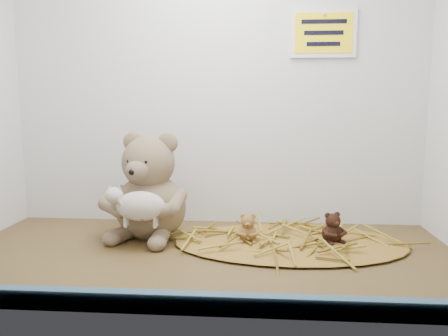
# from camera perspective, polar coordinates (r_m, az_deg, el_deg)

# --- Properties ---
(alcove_shell) EXTENTS (1.20, 0.60, 0.90)m
(alcove_shell) POSITION_cam_1_polar(r_m,az_deg,el_deg) (1.09, -1.96, 13.43)
(alcove_shell) COLOR #3E2D15
(alcove_shell) RESTS_ON ground
(front_rail) EXTENTS (1.19, 0.02, 0.04)m
(front_rail) POSITION_cam_1_polar(r_m,az_deg,el_deg) (0.78, -4.92, -17.14)
(front_rail) COLOR #38586C
(front_rail) RESTS_ON shelf_floor
(straw_bed) EXTENTS (0.59, 0.34, 0.01)m
(straw_bed) POSITION_cam_1_polar(r_m,az_deg,el_deg) (1.13, 8.56, -9.61)
(straw_bed) COLOR brown
(straw_bed) RESTS_ON shelf_floor
(main_teddy) EXTENTS (0.28, 0.28, 0.28)m
(main_teddy) POSITION_cam_1_polar(r_m,az_deg,el_deg) (1.17, -9.62, -2.24)
(main_teddy) COLOR #7A674B
(main_teddy) RESTS_ON shelf_floor
(toy_lamb) EXTENTS (0.16, 0.10, 0.10)m
(toy_lamb) POSITION_cam_1_polar(r_m,az_deg,el_deg) (1.08, -10.85, -4.91)
(toy_lamb) COLOR silver
(toy_lamb) RESTS_ON main_teddy
(mini_teddy_tan) EXTENTS (0.06, 0.06, 0.07)m
(mini_teddy_tan) POSITION_cam_1_polar(r_m,az_deg,el_deg) (1.12, 3.14, -7.63)
(mini_teddy_tan) COLOR #965F31
(mini_teddy_tan) RESTS_ON straw_bed
(mini_teddy_brown) EXTENTS (0.08, 0.08, 0.08)m
(mini_teddy_brown) POSITION_cam_1_polar(r_m,az_deg,el_deg) (1.14, 13.97, -7.38)
(mini_teddy_brown) COLOR black
(mini_teddy_brown) RESTS_ON straw_bed
(wall_sign) EXTENTS (0.16, 0.01, 0.11)m
(wall_sign) POSITION_cam_1_polar(r_m,az_deg,el_deg) (1.31, 12.85, 16.80)
(wall_sign) COLOR yellow
(wall_sign) RESTS_ON back_wall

